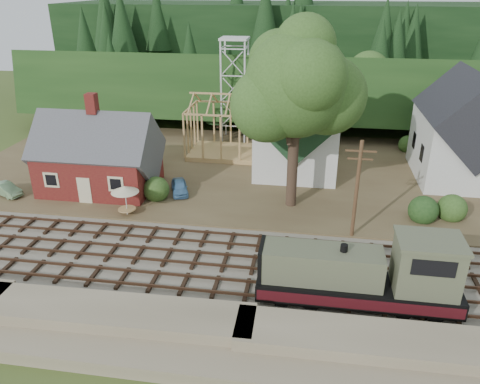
# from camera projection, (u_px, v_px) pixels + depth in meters

# --- Properties ---
(ground) EXTENTS (140.00, 140.00, 0.00)m
(ground) POSITION_uv_depth(u_px,v_px,m) (253.00, 268.00, 32.69)
(ground) COLOR #384C1E
(ground) RESTS_ON ground
(embankment) EXTENTS (64.00, 5.00, 1.60)m
(embankment) POSITION_uv_depth(u_px,v_px,m) (233.00, 355.00, 25.04)
(embankment) COLOR #7F7259
(embankment) RESTS_ON ground
(railroad_bed) EXTENTS (64.00, 11.00, 0.16)m
(railroad_bed) POSITION_uv_depth(u_px,v_px,m) (253.00, 267.00, 32.66)
(railroad_bed) COLOR #726B5B
(railroad_bed) RESTS_ON ground
(village_flat) EXTENTS (64.00, 26.00, 0.30)m
(village_flat) POSITION_uv_depth(u_px,v_px,m) (276.00, 171.00, 48.84)
(village_flat) COLOR brown
(village_flat) RESTS_ON ground
(hillside) EXTENTS (70.00, 28.96, 12.74)m
(hillside) POSITION_uv_depth(u_px,v_px,m) (289.00, 114.00, 70.52)
(hillside) COLOR #1E3F19
(hillside) RESTS_ON ground
(ridge) EXTENTS (80.00, 20.00, 12.00)m
(ridge) POSITION_uv_depth(u_px,v_px,m) (295.00, 92.00, 84.93)
(ridge) COLOR black
(ridge) RESTS_ON ground
(depot) EXTENTS (10.80, 7.41, 9.00)m
(depot) POSITION_uv_depth(u_px,v_px,m) (99.00, 158.00, 43.55)
(depot) COLOR #5A1417
(depot) RESTS_ON village_flat
(church) EXTENTS (8.40, 15.17, 13.00)m
(church) POSITION_uv_depth(u_px,v_px,m) (298.00, 121.00, 48.00)
(church) COLOR silver
(church) RESTS_ON village_flat
(farmhouse) EXTENTS (8.40, 10.80, 10.60)m
(farmhouse) POSITION_uv_depth(u_px,v_px,m) (464.00, 133.00, 45.25)
(farmhouse) COLOR silver
(farmhouse) RESTS_ON village_flat
(timber_frame) EXTENTS (8.20, 6.20, 6.99)m
(timber_frame) POSITION_uv_depth(u_px,v_px,m) (226.00, 129.00, 52.01)
(timber_frame) COLOR tan
(timber_frame) RESTS_ON village_flat
(lattice_tower) EXTENTS (3.20, 3.20, 12.12)m
(lattice_tower) POSITION_uv_depth(u_px,v_px,m) (235.00, 59.00, 54.64)
(lattice_tower) COLOR silver
(lattice_tower) RESTS_ON village_flat
(big_tree) EXTENTS (10.90, 8.40, 14.70)m
(big_tree) POSITION_uv_depth(u_px,v_px,m) (298.00, 92.00, 37.27)
(big_tree) COLOR #38281E
(big_tree) RESTS_ON village_flat
(telegraph_pole_near) EXTENTS (2.20, 0.28, 8.00)m
(telegraph_pole_near) POSITION_uv_depth(u_px,v_px,m) (357.00, 189.00, 34.64)
(telegraph_pole_near) COLOR #4C331E
(telegraph_pole_near) RESTS_ON ground
(locomotive) EXTENTS (11.94, 2.98, 4.78)m
(locomotive) POSITION_uv_depth(u_px,v_px,m) (366.00, 276.00, 28.10)
(locomotive) COLOR black
(locomotive) RESTS_ON railroad_bed
(car_blue) EXTENTS (2.57, 3.80, 1.20)m
(car_blue) POSITION_uv_depth(u_px,v_px,m) (180.00, 187.00, 43.27)
(car_blue) COLOR #588CBC
(car_blue) RESTS_ON village_flat
(car_green) EXTENTS (3.71, 2.50, 1.16)m
(car_green) POSITION_uv_depth(u_px,v_px,m) (6.00, 189.00, 42.88)
(car_green) COLOR #6C9366
(car_green) RESTS_ON village_flat
(patio_set) EXTENTS (2.30, 2.30, 2.56)m
(patio_set) POSITION_uv_depth(u_px,v_px,m) (125.00, 190.00, 38.67)
(patio_set) COLOR silver
(patio_set) RESTS_ON village_flat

